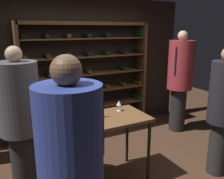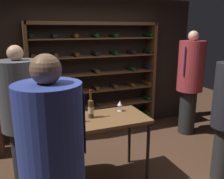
# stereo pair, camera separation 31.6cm
# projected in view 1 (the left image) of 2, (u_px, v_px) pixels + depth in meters

# --- Properties ---
(back_wall) EXTENTS (4.69, 0.10, 2.64)m
(back_wall) POSITION_uv_depth(u_px,v_px,m) (78.00, 68.00, 4.65)
(back_wall) COLOR black
(back_wall) RESTS_ON ground
(wine_rack) EXTENTS (2.51, 0.32, 2.18)m
(wine_rack) POSITION_uv_depth(u_px,v_px,m) (88.00, 81.00, 4.59)
(wine_rack) COLOR brown
(wine_rack) RESTS_ON ground
(tasting_table) EXTENTS (1.07, 0.66, 0.92)m
(tasting_table) POSITION_uv_depth(u_px,v_px,m) (107.00, 125.00, 3.15)
(tasting_table) COLOR brown
(tasting_table) RESTS_ON ground
(person_bystander_dark_jacket) EXTENTS (0.49, 0.49, 2.02)m
(person_bystander_dark_jacket) POSITION_uv_depth(u_px,v_px,m) (180.00, 77.00, 4.75)
(person_bystander_dark_jacket) COLOR black
(person_bystander_dark_jacket) RESTS_ON ground
(person_guest_blue_shirt) EXTENTS (0.51, 0.50, 1.89)m
(person_guest_blue_shirt) POSITION_uv_depth(u_px,v_px,m) (71.00, 168.00, 1.80)
(person_guest_blue_shirt) COLOR black
(person_guest_blue_shirt) RESTS_ON ground
(person_bystander_red_print) EXTENTS (0.50, 0.50, 1.87)m
(person_bystander_red_print) POSITION_uv_depth(u_px,v_px,m) (20.00, 115.00, 2.90)
(person_bystander_red_print) COLOR #252525
(person_bystander_red_print) RESTS_ON ground
(person_guest_khaki) EXTENTS (0.40, 0.41, 1.83)m
(person_guest_khaki) POSITION_uv_depth(u_px,v_px,m) (223.00, 107.00, 3.27)
(person_guest_khaki) COLOR #252525
(person_guest_khaki) RESTS_ON ground
(wine_bottle_amber_reserve) EXTENTS (0.08, 0.08, 0.37)m
(wine_bottle_amber_reserve) POSITION_uv_depth(u_px,v_px,m) (92.00, 109.00, 3.06)
(wine_bottle_amber_reserve) COLOR #4C3314
(wine_bottle_amber_reserve) RESTS_ON tasting_table
(wine_bottle_green_slim) EXTENTS (0.09, 0.09, 0.34)m
(wine_bottle_green_slim) POSITION_uv_depth(u_px,v_px,m) (74.00, 115.00, 2.87)
(wine_bottle_green_slim) COLOR #4C3314
(wine_bottle_green_slim) RESTS_ON tasting_table
(wine_glass_stemmed_left) EXTENTS (0.07, 0.07, 0.15)m
(wine_glass_stemmed_left) POSITION_uv_depth(u_px,v_px,m) (119.00, 104.00, 3.35)
(wine_glass_stemmed_left) COLOR silver
(wine_glass_stemmed_left) RESTS_ON tasting_table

